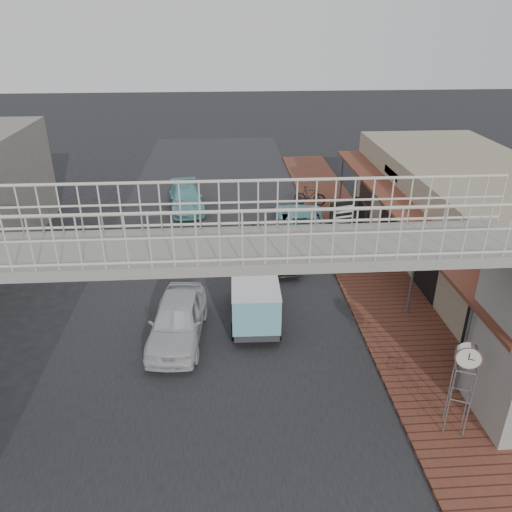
{
  "coord_description": "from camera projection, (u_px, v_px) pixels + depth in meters",
  "views": [
    {
      "loc": [
        0.55,
        -13.63,
        9.61
      ],
      "look_at": [
        1.64,
        2.52,
        1.8
      ],
      "focal_mm": 35.0,
      "sensor_mm": 36.0,
      "label": 1
    }
  ],
  "objects": [
    {
      "name": "shophouse_row",
      "position": [
        488.0,
        228.0,
        19.78
      ],
      "size": [
        7.2,
        18.0,
        4.0
      ],
      "color": "gray",
      "rests_on": "ground"
    },
    {
      "name": "sidewalk",
      "position": [
        379.0,
        287.0,
        19.46
      ],
      "size": [
        3.0,
        40.0,
        0.1
      ],
      "primitive_type": "cube",
      "color": "brown",
      "rests_on": "ground"
    },
    {
      "name": "white_hatchback",
      "position": [
        177.0,
        320.0,
        16.2
      ],
      "size": [
        1.98,
        4.24,
        1.4
      ],
      "primitive_type": "imported",
      "rotation": [
        0.0,
        0.0,
        -0.08
      ],
      "color": "silver",
      "rests_on": "ground"
    },
    {
      "name": "angkot_van",
      "position": [
        255.0,
        293.0,
        16.98
      ],
      "size": [
        1.7,
        3.56,
        1.73
      ],
      "rotation": [
        0.0,
        0.0,
        -0.02
      ],
      "color": "black",
      "rests_on": "ground"
    },
    {
      "name": "arrow_sign",
      "position": [
        362.0,
        211.0,
        19.63
      ],
      "size": [
        1.92,
        1.27,
        3.18
      ],
      "rotation": [
        0.0,
        0.0,
        0.26
      ],
      "color": "#59595B",
      "rests_on": "sidewalk"
    },
    {
      "name": "angkot_far",
      "position": [
        186.0,
        198.0,
        27.28
      ],
      "size": [
        2.25,
        4.41,
        1.23
      ],
      "primitive_type": "imported",
      "rotation": [
        0.0,
        0.0,
        0.13
      ],
      "color": "#66AEB1",
      "rests_on": "ground"
    },
    {
      "name": "motorcycle_far",
      "position": [
        310.0,
        196.0,
        27.59
      ],
      "size": [
        1.83,
        0.97,
        1.06
      ],
      "primitive_type": "imported",
      "rotation": [
        0.0,
        0.0,
        1.29
      ],
      "color": "black",
      "rests_on": "sidewalk"
    },
    {
      "name": "ground",
      "position": [
        211.0,
        340.0,
        16.39
      ],
      "size": [
        120.0,
        120.0,
        0.0
      ],
      "primitive_type": "plane",
      "color": "black",
      "rests_on": "ground"
    },
    {
      "name": "footbridge",
      "position": [
        204.0,
        327.0,
        11.42
      ],
      "size": [
        16.4,
        2.4,
        6.34
      ],
      "color": "gray",
      "rests_on": "ground"
    },
    {
      "name": "motorcycle_near",
      "position": [
        367.0,
        254.0,
        21.01
      ],
      "size": [
        1.9,
        1.27,
        0.95
      ],
      "primitive_type": "imported",
      "rotation": [
        0.0,
        0.0,
        1.97
      ],
      "color": "black",
      "rests_on": "sidewalk"
    },
    {
      "name": "road_strip",
      "position": [
        211.0,
        340.0,
        16.39
      ],
      "size": [
        10.0,
        60.0,
        0.01
      ],
      "primitive_type": "cube",
      "color": "black",
      "rests_on": "ground"
    },
    {
      "name": "angkot_curb",
      "position": [
        301.0,
        221.0,
        23.96
      ],
      "size": [
        2.61,
        5.2,
        1.41
      ],
      "primitive_type": "imported",
      "rotation": [
        0.0,
        0.0,
        3.09
      ],
      "color": "#7CCED8",
      "rests_on": "ground"
    },
    {
      "name": "dark_sedan",
      "position": [
        275.0,
        245.0,
        21.48
      ],
      "size": [
        1.81,
        4.45,
        1.44
      ],
      "primitive_type": "imported",
      "rotation": [
        0.0,
        0.0,
        0.07
      ],
      "color": "black",
      "rests_on": "ground"
    },
    {
      "name": "street_clock",
      "position": [
        468.0,
        360.0,
        11.85
      ],
      "size": [
        0.66,
        0.64,
        2.56
      ],
      "rotation": [
        0.0,
        0.0,
        -0.4
      ],
      "color": "#59595B",
      "rests_on": "sidewalk"
    }
  ]
}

